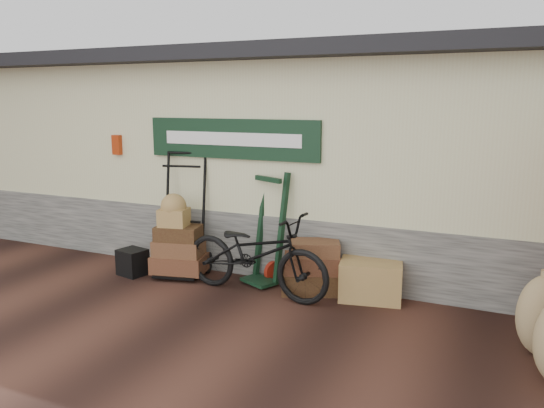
# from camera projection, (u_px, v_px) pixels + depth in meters

# --- Properties ---
(ground) EXTENTS (80.00, 80.00, 0.00)m
(ground) POSITION_uv_depth(u_px,v_px,m) (218.00, 299.00, 6.70)
(ground) COLOR black
(ground) RESTS_ON ground
(station_building) EXTENTS (14.40, 4.10, 3.20)m
(station_building) POSITION_uv_depth(u_px,v_px,m) (298.00, 153.00, 8.84)
(station_building) COLOR #4C4C47
(station_building) RESTS_ON ground
(porter_trolley) EXTENTS (1.02, 0.85, 1.79)m
(porter_trolley) POSITION_uv_depth(u_px,v_px,m) (183.00, 213.00, 7.57)
(porter_trolley) COLOR black
(porter_trolley) RESTS_ON ground
(green_barrow) EXTENTS (0.70, 0.66, 1.54)m
(green_barrow) POSITION_uv_depth(u_px,v_px,m) (268.00, 228.00, 7.19)
(green_barrow) COLOR black
(green_barrow) RESTS_ON ground
(suitcase_stack) EXTENTS (0.91, 0.75, 0.70)m
(suitcase_stack) POSITION_uv_depth(u_px,v_px,m) (312.00, 266.00, 6.92)
(suitcase_stack) COLOR #361D11
(suitcase_stack) RESTS_ON ground
(wicker_hamper) EXTENTS (0.84, 0.63, 0.50)m
(wicker_hamper) POSITION_uv_depth(u_px,v_px,m) (371.00, 280.00, 6.66)
(wicker_hamper) COLOR olive
(wicker_hamper) RESTS_ON ground
(black_trunk) EXTENTS (0.44, 0.40, 0.37)m
(black_trunk) POSITION_uv_depth(u_px,v_px,m) (133.00, 262.00, 7.62)
(black_trunk) COLOR black
(black_trunk) RESTS_ON ground
(bicycle) EXTENTS (0.90, 2.14, 1.21)m
(bicycle) POSITION_uv_depth(u_px,v_px,m) (255.00, 249.00, 6.77)
(bicycle) COLOR black
(bicycle) RESTS_ON ground
(burlap_sack_left) EXTENTS (0.63, 0.58, 0.82)m
(burlap_sack_left) POSITION_uv_depth(u_px,v_px,m) (543.00, 316.00, 5.17)
(burlap_sack_left) COLOR #866548
(burlap_sack_left) RESTS_ON ground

